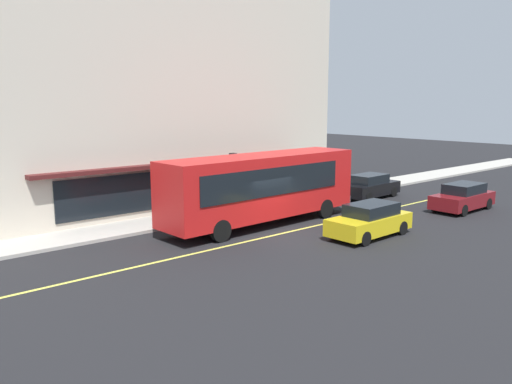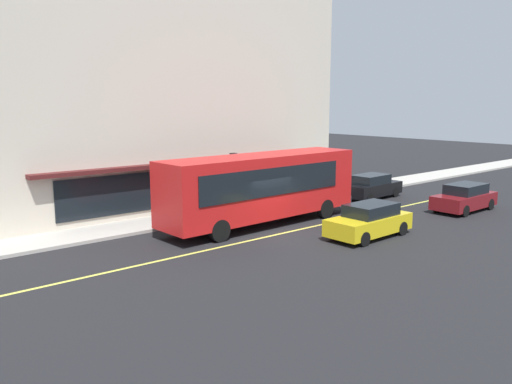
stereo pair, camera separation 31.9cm
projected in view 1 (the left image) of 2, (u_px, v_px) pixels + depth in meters
name	position (u px, v px, depth m)	size (l,w,h in m)	color
ground	(282.00, 234.00, 23.99)	(120.00, 120.00, 0.00)	black
sidewalk	(213.00, 213.00, 28.01)	(80.00, 2.58, 0.15)	#B2ADA3
lane_centre_stripe	(282.00, 233.00, 23.99)	(36.00, 0.16, 0.01)	#D8D14C
storefront_building	(128.00, 92.00, 31.58)	(23.37, 12.49, 13.34)	beige
bus	(262.00, 185.00, 25.42)	(11.19, 2.83, 3.50)	red
traffic_light	(234.00, 168.00, 27.67)	(0.30, 0.52, 3.20)	#2D2D33
car_yellow	(370.00, 220.00, 23.36)	(4.33, 1.92, 1.52)	yellow
car_black	(370.00, 186.00, 32.79)	(4.38, 2.03, 1.52)	black
car_maroon	(463.00, 197.00, 29.03)	(4.30, 1.87, 1.52)	maroon
pedestrian_mid_block	(213.00, 191.00, 28.45)	(0.34, 0.34, 1.72)	black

